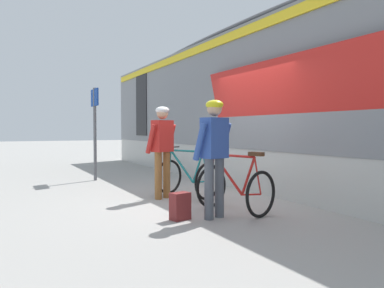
# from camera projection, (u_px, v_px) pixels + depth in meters

# --- Properties ---
(ground_plane) EXTENTS (80.00, 80.00, 0.00)m
(ground_plane) POSITION_uv_depth(u_px,v_px,m) (208.00, 199.00, 7.22)
(ground_plane) COLOR #A09E99
(train_car) EXTENTS (3.22, 17.44, 3.88)m
(train_car) POSITION_uv_depth(u_px,v_px,m) (285.00, 103.00, 9.23)
(train_car) COLOR slate
(train_car) RESTS_ON ground
(cyclist_near_in_blue) EXTENTS (0.66, 0.41, 1.76)m
(cyclist_near_in_blue) POSITION_uv_depth(u_px,v_px,m) (214.00, 148.00, 5.63)
(cyclist_near_in_blue) COLOR #4C515B
(cyclist_near_in_blue) RESTS_ON ground
(cyclist_far_in_red) EXTENTS (0.66, 0.46, 1.76)m
(cyclist_far_in_red) POSITION_uv_depth(u_px,v_px,m) (162.00, 144.00, 7.25)
(cyclist_far_in_red) COLOR #935B2D
(cyclist_far_in_red) RESTS_ON ground
(bicycle_near_red) EXTENTS (0.98, 1.23, 0.99)m
(bicycle_near_red) POSITION_uv_depth(u_px,v_px,m) (235.00, 187.00, 6.04)
(bicycle_near_red) COLOR black
(bicycle_near_red) RESTS_ON ground
(bicycle_far_teal) EXTENTS (1.04, 1.25, 0.99)m
(bicycle_far_teal) POSITION_uv_depth(u_px,v_px,m) (188.00, 177.00, 7.42)
(bicycle_far_teal) COLOR black
(bicycle_far_teal) RESTS_ON ground
(backpack_on_platform) EXTENTS (0.31, 0.24, 0.40)m
(backpack_on_platform) POSITION_uv_depth(u_px,v_px,m) (180.00, 206.00, 5.56)
(backpack_on_platform) COLOR maroon
(backpack_on_platform) RESTS_ON ground
(platform_sign_post) EXTENTS (0.08, 0.70, 2.40)m
(platform_sign_post) POSITION_uv_depth(u_px,v_px,m) (95.00, 118.00, 9.82)
(platform_sign_post) COLOR #595B60
(platform_sign_post) RESTS_ON ground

